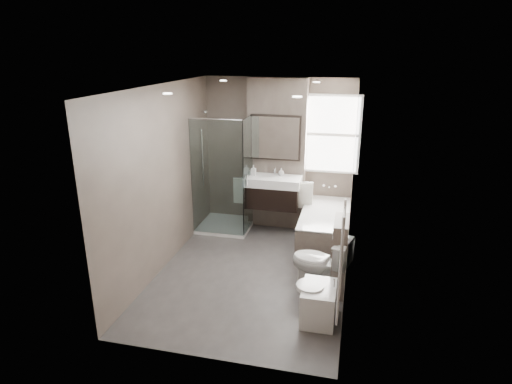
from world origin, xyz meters
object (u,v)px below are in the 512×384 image
(vanity, at_px, (273,191))
(bidet, at_px, (318,302))
(toilet, at_px, (320,263))
(bathtub, at_px, (325,227))

(vanity, distance_m, bidet, 2.64)
(vanity, relative_size, bidet, 1.71)
(toilet, height_order, bidet, toilet)
(bathtub, distance_m, toilet, 1.39)
(toilet, relative_size, bidet, 1.40)
(vanity, bearing_deg, bidet, -66.98)
(vanity, height_order, bidet, vanity)
(bidet, bearing_deg, toilet, 93.70)
(bidet, bearing_deg, vanity, 113.02)
(bathtub, height_order, toilet, toilet)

